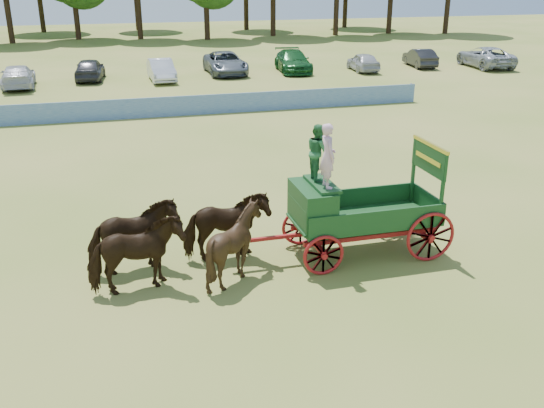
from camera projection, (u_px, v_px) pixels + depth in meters
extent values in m
plane|color=olive|center=(329.00, 254.00, 16.67)|extent=(160.00, 160.00, 0.00)
imported|color=black|center=(136.00, 256.00, 14.40)|extent=(2.40, 1.39, 1.91)
imported|color=black|center=(133.00, 237.00, 15.39)|extent=(2.43, 1.50, 1.91)
imported|color=black|center=(235.00, 244.00, 14.99)|extent=(1.74, 1.54, 1.91)
imported|color=black|center=(226.00, 227.00, 15.98)|extent=(2.28, 1.08, 1.91)
cube|color=#AA1120|center=(311.00, 239.00, 16.16)|extent=(0.12, 2.00, 0.12)
cube|color=#AA1120|center=(413.00, 227.00, 16.90)|extent=(0.12, 2.00, 0.12)
cube|color=#AA1120|center=(372.00, 236.00, 15.99)|extent=(3.80, 0.10, 0.12)
cube|color=#AA1120|center=(356.00, 221.00, 16.98)|extent=(3.80, 0.10, 0.12)
cube|color=#AA1120|center=(279.00, 237.00, 15.88)|extent=(2.80, 0.09, 0.09)
cube|color=#174618|center=(364.00, 219.00, 16.39)|extent=(3.80, 1.80, 0.10)
cube|color=#174618|center=(379.00, 221.00, 15.49)|extent=(3.80, 0.06, 0.55)
cube|color=#174618|center=(352.00, 198.00, 17.07)|extent=(3.80, 0.06, 0.55)
cube|color=#174618|center=(428.00, 202.00, 16.74)|extent=(0.06, 1.80, 0.55)
cube|color=#174618|center=(312.00, 205.00, 15.82)|extent=(0.85, 1.70, 1.05)
cube|color=#174618|center=(322.00, 184.00, 15.67)|extent=(0.55, 1.50, 0.08)
cube|color=#174618|center=(298.00, 214.00, 15.79)|extent=(0.10, 1.60, 0.65)
cube|color=#174618|center=(305.00, 224.00, 15.95)|extent=(0.55, 1.60, 0.06)
cube|color=#174618|center=(442.00, 190.00, 15.77)|extent=(0.08, 0.08, 1.80)
cube|color=#174618|center=(413.00, 171.00, 17.21)|extent=(0.08, 0.08, 1.80)
cube|color=#174618|center=(429.00, 159.00, 16.27)|extent=(0.07, 1.75, 0.75)
cube|color=gold|center=(431.00, 145.00, 16.13)|extent=(0.08, 1.80, 0.09)
cube|color=gold|center=(428.00, 159.00, 16.26)|extent=(0.02, 1.30, 0.12)
torus|color=#AA1120|center=(324.00, 255.00, 15.32)|extent=(1.09, 0.09, 1.09)
torus|color=#AA1120|center=(300.00, 227.00, 17.03)|extent=(1.09, 0.09, 1.09)
torus|color=#AA1120|center=(430.00, 237.00, 16.01)|extent=(1.39, 0.09, 1.39)
torus|color=#AA1120|center=(398.00, 211.00, 17.72)|extent=(1.39, 0.09, 1.39)
imported|color=#E0ABC3|center=(328.00, 156.00, 15.04)|extent=(0.39, 0.60, 1.65)
imported|color=#296E3A|center=(318.00, 152.00, 15.71)|extent=(0.55, 0.71, 1.46)
cube|color=#1B4992|center=(194.00, 105.00, 32.41)|extent=(26.00, 0.08, 1.05)
imported|color=silver|center=(18.00, 76.00, 39.87)|extent=(2.31, 5.14, 1.46)
imported|color=#333338|center=(90.00, 69.00, 42.54)|extent=(2.25, 4.67, 1.54)
imported|color=silver|center=(161.00, 70.00, 42.27)|extent=(1.74, 4.58, 1.49)
imported|color=slate|center=(225.00, 63.00, 45.10)|extent=(2.74, 5.83, 1.61)
imported|color=#144C1E|center=(293.00, 61.00, 45.99)|extent=(2.84, 5.72, 1.60)
imported|color=#B2B2B7|center=(363.00, 62.00, 46.38)|extent=(2.00, 4.24, 1.40)
imported|color=#262628|center=(420.00, 58.00, 48.47)|extent=(2.06, 4.47, 1.42)
imported|color=#999EA5|center=(485.00, 57.00, 48.22)|extent=(3.09, 5.98, 1.61)
cylinder|color=#382314|center=(9.00, 18.00, 63.40)|extent=(0.60, 0.60, 5.19)
cylinder|color=#382314|center=(77.00, 19.00, 66.91)|extent=(0.60, 0.60, 4.42)
cylinder|color=#382314|center=(139.00, 14.00, 67.23)|extent=(0.60, 0.60, 5.33)
cylinder|color=#382314|center=(207.00, 19.00, 66.77)|extent=(0.60, 0.60, 4.37)
cylinder|color=#382314|center=(273.00, 12.00, 70.32)|extent=(0.60, 0.60, 5.49)
cylinder|color=#382314|center=(336.00, 11.00, 71.17)|extent=(0.60, 0.60, 5.57)
cylinder|color=#382314|center=(390.00, 12.00, 73.27)|extent=(0.60, 0.60, 4.96)
cylinder|color=#382314|center=(447.00, 10.00, 73.10)|extent=(0.60, 0.60, 5.40)
cylinder|color=#382314|center=(41.00, 9.00, 74.63)|extent=(0.60, 0.60, 5.48)
cylinder|color=#382314|center=(137.00, 6.00, 77.33)|extent=(0.60, 0.60, 5.93)
cylinder|color=#382314|center=(246.00, 8.00, 77.82)|extent=(0.60, 0.60, 5.37)
cylinder|color=#382314|center=(345.00, 8.00, 80.99)|extent=(0.60, 0.60, 4.99)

